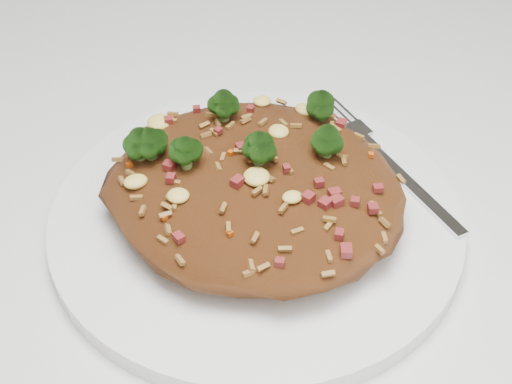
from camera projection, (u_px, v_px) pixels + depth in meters
The scene contains 4 objects.
dining_table at pixel (418, 308), 0.53m from camera, with size 1.20×0.80×0.75m.
plate at pixel (256, 217), 0.47m from camera, with size 0.27×0.27×0.01m, color white.
fried_rice at pixel (255, 177), 0.44m from camera, with size 0.19×0.17×0.06m.
fork at pixel (393, 168), 0.49m from camera, with size 0.14×0.11×0.00m.
Camera 1 is at (0.02, -0.36, 1.08)m, focal length 50.00 mm.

